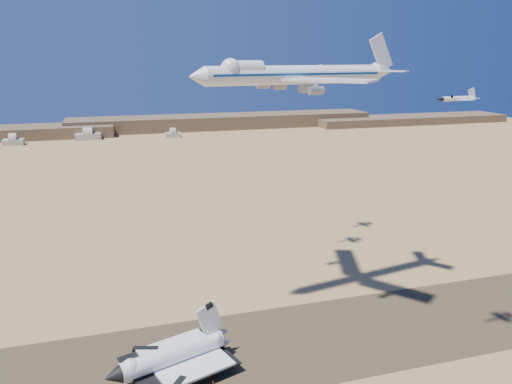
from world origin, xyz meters
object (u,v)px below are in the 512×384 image
object	(u,v)px
shuttle	(172,357)
carrier_747	(291,75)
crew_c	(210,377)
chase_jet_d	(290,73)
chase_jet_e	(310,71)
chase_jet_a	(457,98)
crew_a	(213,384)

from	to	relation	value
shuttle	carrier_747	distance (m)	104.14
crew_c	shuttle	bearing A→B (deg)	-7.61
chase_jet_d	chase_jet_e	world-z (taller)	chase_jet_e
shuttle	chase_jet_d	xyz separation A→B (m)	(66.78, 78.27, 83.39)
chase_jet_a	chase_jet_d	size ratio (longest dim) A/B	0.94
chase_jet_e	carrier_747	bearing A→B (deg)	-132.91
chase_jet_a	chase_jet_d	distance (m)	93.12
shuttle	chase_jet_a	bearing A→B (deg)	-26.97
shuttle	chase_jet_a	size ratio (longest dim) A/B	2.77
shuttle	carrier_747	size ratio (longest dim) A/B	0.49
crew_c	carrier_747	bearing A→B (deg)	-108.86
crew_c	chase_jet_d	world-z (taller)	chase_jet_d
carrier_747	crew_c	distance (m)	105.80
carrier_747	chase_jet_e	distance (m)	73.91
chase_jet_d	crew_c	bearing A→B (deg)	-126.71
carrier_747	crew_a	world-z (taller)	carrier_747
crew_a	chase_jet_a	size ratio (longest dim) A/B	0.11
crew_a	chase_jet_d	distance (m)	136.83
crew_c	chase_jet_a	distance (m)	111.90
chase_jet_a	chase_jet_d	bearing A→B (deg)	94.28
shuttle	chase_jet_e	xyz separation A→B (m)	(85.49, 99.60, 83.85)
carrier_747	chase_jet_a	world-z (taller)	carrier_747
crew_c	chase_jet_d	size ratio (longest dim) A/B	0.10
shuttle	crew_c	xyz separation A→B (m)	(10.55, -6.88, -4.58)
chase_jet_a	carrier_747	bearing A→B (deg)	118.90
carrier_747	crew_c	bearing A→B (deg)	-144.23
shuttle	crew_a	world-z (taller)	shuttle
carrier_747	chase_jet_d	world-z (taller)	carrier_747
crew_a	chase_jet_e	world-z (taller)	chase_jet_e
shuttle	chase_jet_e	distance (m)	155.76
chase_jet_a	chase_jet_d	world-z (taller)	chase_jet_d
shuttle	crew_c	size ratio (longest dim) A/B	25.49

